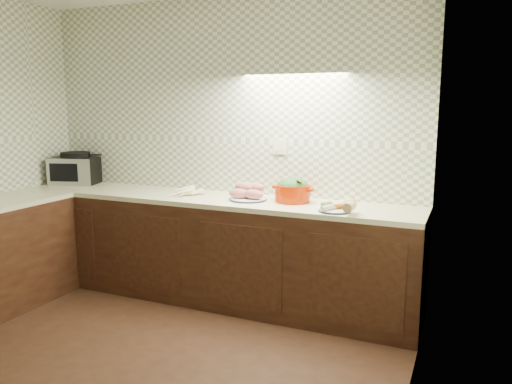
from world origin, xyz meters
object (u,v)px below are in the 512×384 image
at_px(toaster_oven, 76,169).
at_px(sweet_potato_plate, 248,193).
at_px(parsnip_pile, 186,193).
at_px(onion_bowl, 248,192).
at_px(dutch_oven, 293,190).
at_px(veg_plate, 341,207).

bearing_deg(toaster_oven, sweet_potato_plate, -20.93).
height_order(parsnip_pile, onion_bowl, onion_bowl).
relative_size(toaster_oven, parsnip_pile, 1.44).
bearing_deg(parsnip_pile, onion_bowl, 18.48).
height_order(sweet_potato_plate, onion_bowl, sweet_potato_plate).
distance_m(dutch_oven, veg_plate, 0.52).
distance_m(sweet_potato_plate, onion_bowl, 0.12).
relative_size(sweet_potato_plate, onion_bowl, 2.09).
bearing_deg(parsnip_pile, sweet_potato_plate, 6.07).
xyz_separation_m(parsnip_pile, onion_bowl, (0.51, 0.17, 0.01)).
distance_m(toaster_oven, parsnip_pile, 1.39).
bearing_deg(sweet_potato_plate, toaster_oven, 176.62).
xyz_separation_m(parsnip_pile, veg_plate, (1.38, -0.11, 0.01)).
xyz_separation_m(toaster_oven, dutch_oven, (2.30, -0.05, -0.05)).
bearing_deg(dutch_oven, sweet_potato_plate, -162.13).
xyz_separation_m(toaster_oven, parsnip_pile, (1.38, -0.17, -0.12)).
height_order(toaster_oven, onion_bowl, toaster_oven).
bearing_deg(veg_plate, dutch_oven, 152.94).
xyz_separation_m(sweet_potato_plate, veg_plate, (0.82, -0.17, -0.01)).
bearing_deg(toaster_oven, veg_plate, -23.39).
relative_size(toaster_oven, veg_plate, 1.69).
bearing_deg(toaster_oven, onion_bowl, -17.64).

